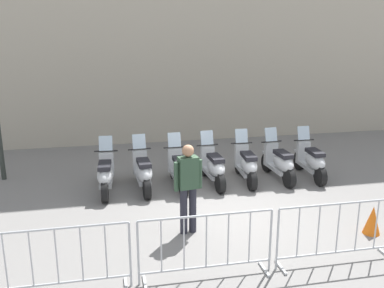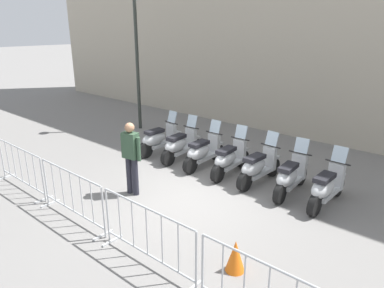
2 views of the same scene
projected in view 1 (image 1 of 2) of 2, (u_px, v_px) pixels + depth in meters
ground_plane at (233, 214)px, 9.08m from camera, size 120.00×120.00×0.00m
motorcycle_0 at (106, 175)px, 10.06m from camera, size 0.56×1.72×1.24m
motorcycle_1 at (143, 172)px, 10.24m from camera, size 0.63×1.72×1.24m
motorcycle_2 at (179, 170)px, 10.39m from camera, size 0.60×1.72×1.24m
motorcycle_3 at (213, 167)px, 10.59m from camera, size 0.64×1.72×1.24m
motorcycle_4 at (246, 165)px, 10.77m from camera, size 0.56×1.72×1.24m
motorcycle_5 at (280, 163)px, 10.92m from camera, size 0.65×1.72×1.24m
motorcycle_6 at (311, 161)px, 11.06m from camera, size 0.56×1.73×1.24m
barrier_segment_0 at (57, 262)px, 6.25m from camera, size 2.11×0.64×1.07m
barrier_segment_1 at (206, 247)px, 6.67m from camera, size 2.11×0.64×1.07m
barrier_segment_2 at (337, 233)px, 7.10m from camera, size 2.11×0.64×1.07m
officer_near_row_end at (188, 184)px, 8.02m from camera, size 0.53×0.31×1.73m
traffic_cone at (372, 220)px, 8.16m from camera, size 0.32×0.32×0.55m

